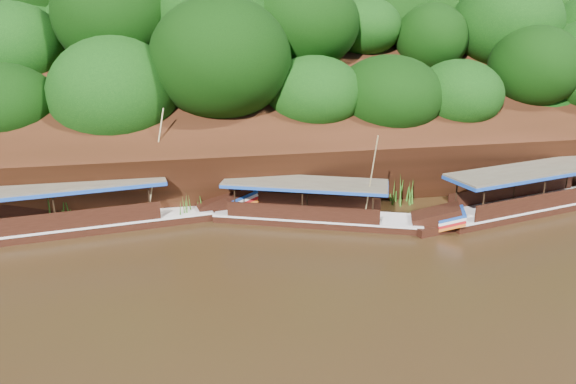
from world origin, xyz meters
name	(u,v)px	position (x,y,z in m)	size (l,w,h in m)	color
ground	(328,284)	(0.00, 0.00, 0.00)	(160.00, 160.00, 0.00)	black
riverbank	(254,131)	(-0.01, 22.73, 1.89)	(120.00, 30.06, 19.40)	black
boat_0	(548,198)	(15.21, 6.82, 0.58)	(15.91, 5.66, 5.71)	black
boat_1	(330,214)	(1.95, 6.89, 0.53)	(13.23, 6.56, 5.75)	black
boat_2	(93,217)	(-10.67, 8.70, 0.60)	(17.13, 4.60, 6.65)	black
reeds	(235,198)	(-2.97, 9.54, 0.87)	(48.48, 2.62, 2.04)	#2F6218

